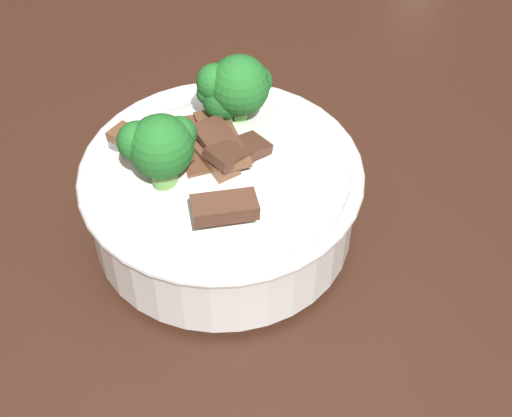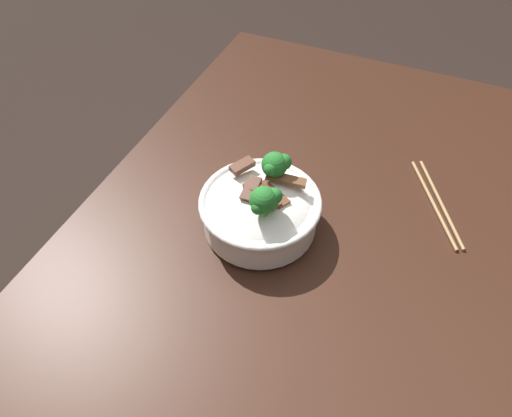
% 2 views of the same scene
% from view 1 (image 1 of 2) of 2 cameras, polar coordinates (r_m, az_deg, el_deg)
% --- Properties ---
extents(dining_table, '(1.57, 0.89, 0.81)m').
position_cam_1_polar(dining_table, '(0.82, -0.81, 0.76)').
color(dining_table, '#381E14').
rests_on(dining_table, ground).
extents(rice_bowl, '(0.22, 0.22, 0.15)m').
position_cam_1_polar(rice_bowl, '(0.60, -2.65, 1.65)').
color(rice_bowl, white).
rests_on(rice_bowl, dining_table).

